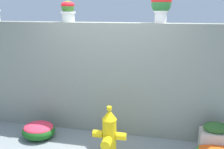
# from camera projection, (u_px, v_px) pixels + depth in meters

# --- Properties ---
(stone_wall) EXTENTS (5.18, 0.30, 1.97)m
(stone_wall) POSITION_uv_depth(u_px,v_px,m) (112.00, 79.00, 4.43)
(stone_wall) COLOR gray
(stone_wall) RESTS_ON ground
(potted_plant_1) EXTENTS (0.26, 0.26, 0.36)m
(potted_plant_1) POSITION_uv_depth(u_px,v_px,m) (68.00, 10.00, 4.32)
(potted_plant_1) COLOR silver
(potted_plant_1) RESTS_ON stone_wall
(potted_plant_2) EXTENTS (0.33, 0.33, 0.46)m
(potted_plant_2) POSITION_uv_depth(u_px,v_px,m) (161.00, 5.00, 3.95)
(potted_plant_2) COLOR silver
(potted_plant_2) RESTS_ON stone_wall
(fire_hydrant) EXTENTS (0.51, 0.41, 0.81)m
(fire_hydrant) POSITION_uv_depth(u_px,v_px,m) (109.00, 135.00, 3.74)
(fire_hydrant) COLOR yellow
(fire_hydrant) RESTS_ON ground
(flower_bush_right) EXTENTS (0.58, 0.52, 0.28)m
(flower_bush_right) POSITION_uv_depth(u_px,v_px,m) (39.00, 130.00, 4.35)
(flower_bush_right) COLOR #19581B
(flower_bush_right) RESTS_ON ground
(planter_box) EXTENTS (0.45, 0.27, 0.52)m
(planter_box) POSITION_uv_depth(u_px,v_px,m) (215.00, 138.00, 3.85)
(planter_box) COLOR #B6AB9E
(planter_box) RESTS_ON ground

